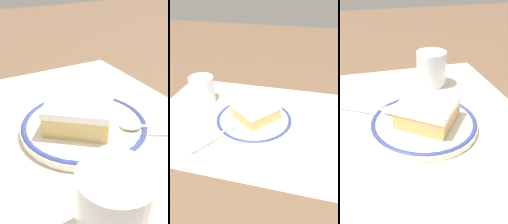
# 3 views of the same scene
# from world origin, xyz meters

# --- Properties ---
(ground_plane) EXTENTS (2.40, 2.40, 0.00)m
(ground_plane) POSITION_xyz_m (0.00, 0.00, 0.00)
(ground_plane) COLOR brown
(placemat) EXTENTS (0.55, 0.41, 0.00)m
(placemat) POSITION_xyz_m (0.00, 0.00, 0.00)
(placemat) COLOR beige
(placemat) RESTS_ON ground_plane
(plate) EXTENTS (0.20, 0.20, 0.01)m
(plate) POSITION_xyz_m (0.01, -0.01, 0.01)
(plate) COLOR silver
(plate) RESTS_ON placemat
(cake_slice) EXTENTS (0.14, 0.14, 0.04)m
(cake_slice) POSITION_xyz_m (0.01, -0.00, 0.03)
(cake_slice) COLOR #DBB76B
(cake_slice) RESTS_ON plate
(spoon) EXTENTS (0.08, 0.13, 0.01)m
(spoon) POSITION_xyz_m (-0.04, -0.08, 0.02)
(spoon) COLOR silver
(spoon) RESTS_ON plate
(cup) EXTENTS (0.07, 0.07, 0.08)m
(cup) POSITION_xyz_m (-0.16, 0.06, 0.04)
(cup) COLOR silver
(cup) RESTS_ON placemat
(napkin) EXTENTS (0.16, 0.16, 0.00)m
(napkin) POSITION_xyz_m (-0.14, -0.12, 0.00)
(napkin) COLOR white
(napkin) RESTS_ON placemat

